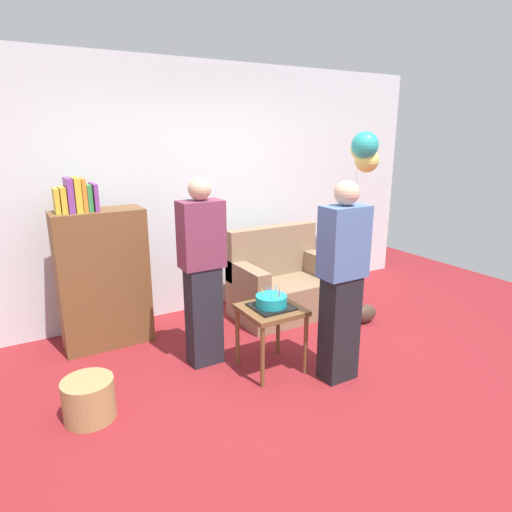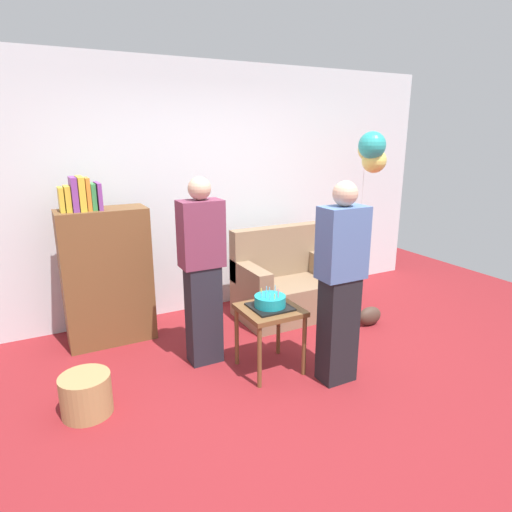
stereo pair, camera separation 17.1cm
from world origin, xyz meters
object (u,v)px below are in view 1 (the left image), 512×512
Objects in this scene: side_table at (271,317)px; birthday_cake at (271,302)px; handbag at (365,314)px; person_blowing_candles at (202,272)px; balloon_bunch at (365,151)px; wicker_basket at (89,399)px; couch at (282,284)px; bookshelf at (102,276)px; person_holding_cake at (342,282)px.

side_table is 0.13m from birthday_cake.
handbag is (1.38, 0.30, -0.52)m from birthday_cake.
balloon_bunch is at bearing 30.65° from person_blowing_candles.
person_blowing_candles is at bearing 17.56° from wicker_basket.
couch is 0.69× the size of bookshelf.
bookshelf is at bearing 159.98° from handbag.
couch reaches higher than side_table.
side_table is 1.46m from handbag.
side_table is (-0.75, -0.97, 0.14)m from couch.
person_blowing_candles is 0.82× the size of balloon_bunch.
bookshelf is 3.09m from balloon_bunch.
person_blowing_candles is at bearing -154.38° from couch.
couch reaches higher than wicker_basket.
wicker_basket is at bearing -143.95° from person_blowing_candles.
side_table is (1.10, -1.20, -0.20)m from bookshelf.
balloon_bunch is at bearing 13.92° from wicker_basket.
person_holding_cake is (1.51, -1.59, 0.15)m from bookshelf.
person_holding_cake is at bearing -137.25° from balloon_bunch.
person_blowing_candles is (-0.44, 0.40, 0.35)m from side_table.
couch is 0.67× the size of person_holding_cake.
couch is 3.93× the size of handbag.
balloon_bunch is at bearing -141.25° from person_holding_cake.
handbag is at bearing -46.90° from couch.
person_holding_cake is 2.05m from wicker_basket.
bookshelf is at bearing 148.12° from person_blowing_candles.
couch is 1.41m from person_blowing_candles.
person_blowing_candles is 1.96m from handbag.
person_blowing_candles is 1.00× the size of person_holding_cake.
birthday_cake reaches higher than side_table.
person_holding_cake is 4.53× the size of wicker_basket.
bookshelf is at bearing 132.48° from side_table.
person_blowing_candles and person_holding_cake have the same top height.
wicker_basket is at bearing -108.43° from bookshelf.
birthday_cake is 0.16× the size of balloon_bunch.
wicker_basket is (-1.48, 0.07, -0.33)m from side_table.
wicker_basket is 1.29× the size of handbag.
bookshelf is 2.83× the size of side_table.
side_table is 2.02× the size of handbag.
bookshelf is 0.98× the size of person_blowing_candles.
bookshelf is at bearing 71.57° from wicker_basket.
person_holding_cake is (0.41, -0.39, 0.22)m from birthday_cake.
handbag is (2.48, -0.90, -0.58)m from bookshelf.
person_holding_cake is (0.84, -0.79, 0.00)m from person_blowing_candles.
birthday_cake reaches higher than handbag.
handbag is at bearing 12.17° from side_table.
wicker_basket is at bearing -17.82° from person_holding_cake.
wicker_basket is (-2.23, -0.90, -0.19)m from couch.
couch is 1.26m from birthday_cake.
birthday_cake is at bearing -47.52° from bookshelf.
birthday_cake is 0.63m from person_blowing_candles.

